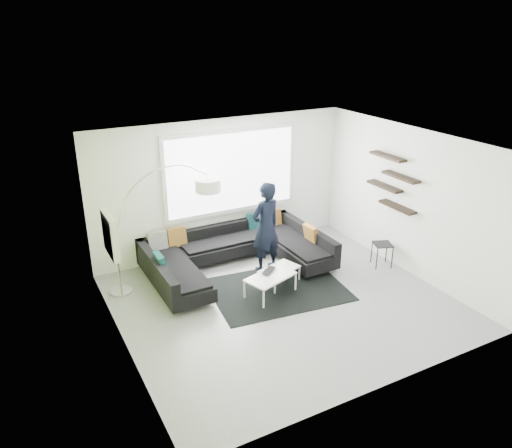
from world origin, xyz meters
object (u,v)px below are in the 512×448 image
at_px(sectional_sofa, 237,256).
at_px(side_table, 382,255).
at_px(arc_lamp, 115,236).
at_px(coffee_table, 275,280).
at_px(laptop, 271,271).
at_px(person, 266,227).

height_order(sectional_sofa, side_table, sectional_sofa).
height_order(arc_lamp, side_table, arc_lamp).
bearing_deg(side_table, arc_lamp, 164.20).
distance_m(coffee_table, side_table, 2.36).
bearing_deg(arc_lamp, laptop, -25.79).
height_order(arc_lamp, laptop, arc_lamp).
distance_m(sectional_sofa, laptop, 1.01).
bearing_deg(side_table, sectional_sofa, 156.54).
distance_m(sectional_sofa, arc_lamp, 2.38).
distance_m(coffee_table, arc_lamp, 2.95).
height_order(side_table, person, person).
xyz_separation_m(arc_lamp, laptop, (2.43, -1.22, -0.72)).
xyz_separation_m(arc_lamp, side_table, (4.88, -1.38, -0.87)).
relative_size(side_table, laptop, 1.09).
bearing_deg(coffee_table, arc_lamp, 136.32).
relative_size(arc_lamp, side_table, 4.66).
distance_m(sectional_sofa, side_table, 2.88).
bearing_deg(arc_lamp, coffee_table, -24.62).
relative_size(person, laptop, 4.12).
distance_m(side_table, person, 2.42).
relative_size(sectional_sofa, coffee_table, 2.98).
bearing_deg(side_table, person, 155.90).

